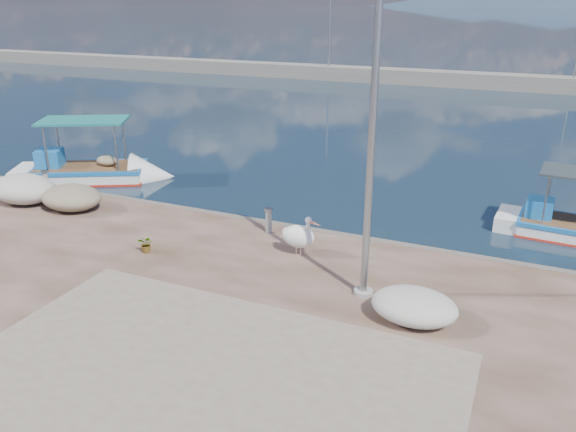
{
  "coord_description": "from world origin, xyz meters",
  "views": [
    {
      "loc": [
        5.75,
        -9.19,
        6.79
      ],
      "look_at": [
        0.0,
        3.8,
        1.3
      ],
      "focal_mm": 35.0,
      "sensor_mm": 36.0,
      "label": 1
    }
  ],
  "objects_px": {
    "pelican": "(299,236)",
    "lamp_post": "(371,154)",
    "bollard_near": "(269,219)",
    "boat_left": "(89,175)"
  },
  "relations": [
    {
      "from": "pelican",
      "to": "lamp_post",
      "type": "height_order",
      "value": "lamp_post"
    },
    {
      "from": "pelican",
      "to": "lamp_post",
      "type": "relative_size",
      "value": 0.17
    },
    {
      "from": "boat_left",
      "to": "bollard_near",
      "type": "xyz_separation_m",
      "value": [
        9.5,
        -3.05,
        0.68
      ]
    },
    {
      "from": "boat_left",
      "to": "pelican",
      "type": "xyz_separation_m",
      "value": [
        10.9,
        -4.09,
        0.81
      ]
    },
    {
      "from": "pelican",
      "to": "bollard_near",
      "type": "height_order",
      "value": "pelican"
    },
    {
      "from": "lamp_post",
      "to": "boat_left",
      "type": "bearing_deg",
      "value": 157.39
    },
    {
      "from": "boat_left",
      "to": "lamp_post",
      "type": "height_order",
      "value": "lamp_post"
    },
    {
      "from": "lamp_post",
      "to": "bollard_near",
      "type": "bearing_deg",
      "value": 146.09
    },
    {
      "from": "pelican",
      "to": "lamp_post",
      "type": "bearing_deg",
      "value": -17.66
    },
    {
      "from": "boat_left",
      "to": "pelican",
      "type": "bearing_deg",
      "value": -48.42
    }
  ]
}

